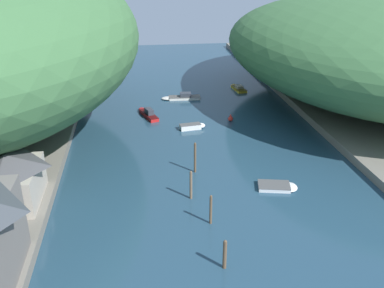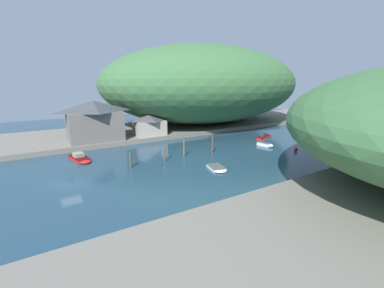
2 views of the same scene
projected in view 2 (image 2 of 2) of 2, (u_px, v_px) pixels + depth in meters
water_surface at (243, 151)px, 48.49m from camera, size 130.00×130.00×0.00m
left_bank at (177, 127)px, 70.48m from camera, size 22.00×120.00×0.96m
hillside_left at (204, 85)px, 73.59m from camera, size 42.14×59.00×21.69m
waterfront_building at (95, 120)px, 52.07m from camera, size 7.57×11.07×8.10m
boathouse_shed at (149, 124)px, 57.77m from camera, size 5.42×7.01×4.57m
boat_near_quay at (217, 169)px, 38.27m from camera, size 4.17×2.75×0.40m
boat_moored_right at (80, 158)px, 42.83m from camera, size 6.32×3.25×1.12m
boat_small_dinghy at (363, 145)px, 52.02m from camera, size 2.03×5.06×0.82m
boat_far_upstream at (266, 145)px, 51.78m from camera, size 3.58×1.67×0.70m
boat_cabin_cruiser at (265, 136)px, 59.51m from camera, size 2.97×6.07×1.29m
boat_mid_channel at (305, 138)px, 58.45m from camera, size 6.26×2.03×1.03m
mooring_post_nearest at (130, 160)px, 38.97m from camera, size 0.29×0.29×2.45m
mooring_post_second at (165, 153)px, 41.83m from camera, size 0.23×0.23×2.77m
mooring_post_middle at (184, 148)px, 44.90m from camera, size 0.26×0.26×2.90m
mooring_post_fourth at (212, 144)px, 46.55m from camera, size 0.25×0.25×3.40m
channel_buoy_near at (296, 149)px, 48.29m from camera, size 0.68×0.68×1.03m
person_on_quay at (157, 130)px, 58.11m from camera, size 0.27×0.41×1.69m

